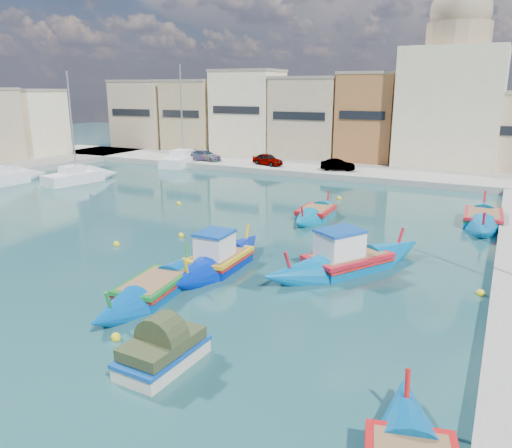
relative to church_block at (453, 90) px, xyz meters
The scene contains 15 objects.
ground 42.08m from the church_block, 104.04° to the right, with size 160.00×160.00×0.00m, color #163A43.
north_quay 15.16m from the church_block, 141.34° to the right, with size 80.00×8.00×0.60m, color gray.
north_townhouses 4.81m from the church_block, 169.17° to the right, with size 83.20×7.87×10.19m.
church_block is the anchor object (origin of this frame).
parked_cars 21.88m from the church_block, 152.63° to the right, with size 19.67×2.58×1.23m.
luzzu_turquoise_cabin 35.92m from the church_block, 90.79° to the right, with size 7.17×9.86×3.27m.
luzzu_blue_cabin 38.93m from the church_block, 99.41° to the right, with size 2.24×8.53×3.00m.
luzzu_cyan_mid 24.69m from the church_block, 77.62° to the right, with size 2.64×9.56×2.80m.
luzzu_green 27.85m from the church_block, 101.64° to the right, with size 2.13×7.70×2.41m.
luzzu_blue_south 43.15m from the church_block, 99.57° to the right, with size 2.85×8.69×2.46m.
tender_near 47.00m from the church_block, 93.94° to the right, with size 1.83×3.19×1.54m.
yacht_north 30.01m from the church_block, 162.31° to the right, with size 3.76×9.27×12.02m.
yacht_midnorth 38.27m from the church_block, 142.80° to the right, with size 3.55×7.94×10.88m.
yacht_mid 45.22m from the church_block, 142.82° to the right, with size 2.66×9.62×12.10m.
mooring_buoys 34.48m from the church_block, 101.85° to the right, with size 22.09×26.17×0.36m.
Camera 1 is at (15.94, -17.66, 8.68)m, focal length 35.00 mm.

